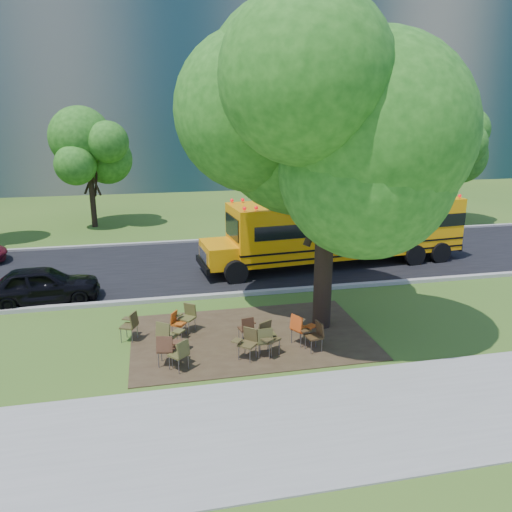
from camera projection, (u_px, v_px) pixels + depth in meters
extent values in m
plane|color=#355A1C|center=(215.00, 333.00, 15.20)|extent=(160.00, 160.00, 0.00)
cube|color=gray|center=(246.00, 431.00, 10.50)|extent=(60.00, 4.00, 0.04)
cube|color=#382819|center=(251.00, 337.00, 14.92)|extent=(7.00, 4.50, 0.03)
cube|color=black|center=(194.00, 266.00, 21.77)|extent=(80.00, 8.00, 0.04)
cube|color=gray|center=(204.00, 296.00, 18.00)|extent=(80.00, 0.25, 0.14)
cube|color=gray|center=(187.00, 241.00, 25.61)|extent=(80.00, 0.25, 0.14)
cube|color=#63625E|center=(71.00, 59.00, 44.36)|extent=(38.00, 16.00, 22.00)
cube|color=gray|center=(393.00, 52.00, 52.18)|extent=(30.00, 16.00, 25.00)
cylinder|color=black|center=(92.00, 197.00, 28.75)|extent=(0.32, 0.32, 3.50)
sphere|color=#1D5713|center=(88.00, 153.00, 28.06)|extent=(4.80, 4.80, 4.80)
cylinder|color=black|center=(318.00, 189.00, 29.36)|extent=(0.38, 0.38, 4.20)
sphere|color=#1D5713|center=(320.00, 138.00, 28.54)|extent=(5.60, 5.60, 5.60)
cylinder|color=black|center=(450.00, 192.00, 30.09)|extent=(0.34, 0.34, 3.60)
sphere|color=#1D5713|center=(455.00, 149.00, 29.38)|extent=(5.00, 5.00, 5.00)
cylinder|color=black|center=(324.00, 253.00, 15.01)|extent=(0.56, 0.56, 4.79)
sphere|color=#1D5713|center=(329.00, 134.00, 14.04)|extent=(7.20, 7.20, 7.20)
cube|color=orange|center=(347.00, 227.00, 21.68)|extent=(10.51, 3.34, 2.30)
cube|color=black|center=(353.00, 221.00, 21.69)|extent=(9.95, 3.32, 0.56)
cube|color=orange|center=(219.00, 254.00, 20.22)|extent=(1.42, 2.17, 0.89)
cube|color=black|center=(347.00, 240.00, 21.85)|extent=(10.53, 3.37, 0.08)
cube|color=black|center=(346.00, 248.00, 21.94)|extent=(10.53, 3.37, 0.08)
cylinder|color=black|center=(236.00, 272.00, 19.40)|extent=(0.96, 0.37, 0.94)
cylinder|color=black|center=(222.00, 256.00, 21.55)|extent=(0.96, 0.37, 0.94)
cylinder|color=black|center=(415.00, 255.00, 21.73)|extent=(0.96, 0.37, 0.94)
cylinder|color=black|center=(386.00, 242.00, 23.88)|extent=(0.96, 0.37, 0.94)
cylinder|color=black|center=(440.00, 253.00, 22.11)|extent=(0.96, 0.37, 0.94)
cylinder|color=black|center=(409.00, 240.00, 24.26)|extent=(0.96, 0.37, 0.94)
cube|color=#512F1C|center=(166.00, 349.00, 13.13)|extent=(0.53, 0.52, 0.05)
cube|color=#512F1C|center=(164.00, 344.00, 12.88)|extent=(0.44, 0.20, 0.43)
cube|color=#512F1C|center=(177.00, 342.00, 13.23)|extent=(0.30, 0.34, 0.03)
cylinder|color=slate|center=(161.00, 354.00, 13.37)|extent=(0.03, 0.03, 0.48)
cylinder|color=slate|center=(172.00, 361.00, 13.01)|extent=(0.03, 0.03, 0.48)
cube|color=brown|center=(168.00, 336.00, 13.83)|extent=(0.64, 0.64, 0.06)
cube|color=brown|center=(163.00, 331.00, 13.59)|extent=(0.42, 0.35, 0.45)
cube|color=brown|center=(179.00, 331.00, 13.82)|extent=(0.38, 0.40, 0.03)
cylinder|color=slate|center=(166.00, 340.00, 14.15)|extent=(0.03, 0.03, 0.50)
cylinder|color=slate|center=(170.00, 348.00, 13.66)|extent=(0.03, 0.03, 0.50)
cube|color=#4C4921|center=(178.00, 355.00, 12.87)|extent=(0.58, 0.58, 0.05)
cube|color=#4C4921|center=(183.00, 349.00, 12.71)|extent=(0.37, 0.34, 0.41)
cube|color=#4C4921|center=(181.00, 346.00, 13.11)|extent=(0.35, 0.36, 0.03)
cylinder|color=slate|center=(169.00, 363.00, 12.90)|extent=(0.02, 0.02, 0.45)
cylinder|color=slate|center=(188.00, 362.00, 12.97)|extent=(0.02, 0.02, 0.45)
cube|color=#4A3E20|center=(247.00, 344.00, 13.43)|extent=(0.59, 0.58, 0.05)
cube|color=#4A3E20|center=(251.00, 334.00, 13.52)|extent=(0.37, 0.33, 0.41)
cube|color=#4A3E20|center=(237.00, 341.00, 13.39)|extent=(0.35, 0.36, 0.03)
cylinder|color=slate|center=(250.00, 356.00, 13.27)|extent=(0.02, 0.02, 0.46)
cylinder|color=slate|center=(245.00, 348.00, 13.72)|extent=(0.02, 0.02, 0.46)
cube|color=#44401D|center=(264.00, 341.00, 13.63)|extent=(0.45, 0.43, 0.05)
cube|color=#44401D|center=(265.00, 336.00, 13.40)|extent=(0.41, 0.11, 0.41)
cube|color=#44401D|center=(271.00, 334.00, 13.79)|extent=(0.24, 0.30, 0.03)
cylinder|color=slate|center=(256.00, 346.00, 13.82)|extent=(0.02, 0.02, 0.46)
cylinder|color=slate|center=(271.00, 351.00, 13.58)|extent=(0.02, 0.02, 0.46)
cube|color=#44381D|center=(270.00, 339.00, 13.67)|extent=(0.62, 0.62, 0.06)
cube|color=#44381D|center=(265.00, 328.00, 13.75)|extent=(0.44, 0.31, 0.44)
cube|color=#44381D|center=(266.00, 339.00, 13.36)|extent=(0.37, 0.39, 0.03)
cylinder|color=slate|center=(279.00, 347.00, 13.73)|extent=(0.03, 0.03, 0.50)
cylinder|color=slate|center=(260.00, 347.00, 13.76)|extent=(0.03, 0.03, 0.50)
cube|color=#402C16|center=(314.00, 337.00, 13.91)|extent=(0.47, 0.49, 0.05)
cube|color=#402C16|center=(320.00, 328.00, 13.92)|extent=(0.17, 0.41, 0.40)
cube|color=#402C16|center=(305.00, 330.00, 14.04)|extent=(0.32, 0.27, 0.03)
cylinder|color=slate|center=(311.00, 348.00, 13.76)|extent=(0.02, 0.02, 0.45)
cylinder|color=slate|center=(316.00, 341.00, 14.19)|extent=(0.02, 0.02, 0.45)
cube|color=#C44714|center=(301.00, 329.00, 14.34)|extent=(0.60, 0.61, 0.05)
cube|color=#C44714|center=(296.00, 323.00, 14.14)|extent=(0.30, 0.42, 0.43)
cube|color=#C44714|center=(311.00, 326.00, 14.21)|extent=(0.38, 0.36, 0.03)
cylinder|color=slate|center=(300.00, 333.00, 14.65)|extent=(0.03, 0.03, 0.48)
cylinder|color=slate|center=(301.00, 340.00, 14.15)|extent=(0.03, 0.03, 0.48)
cube|color=#463D1E|center=(129.00, 326.00, 14.56)|extent=(0.56, 0.57, 0.05)
cube|color=#463D1E|center=(134.00, 320.00, 14.46)|extent=(0.26, 0.41, 0.41)
cube|color=#463D1E|center=(128.00, 319.00, 14.79)|extent=(0.36, 0.33, 0.03)
cylinder|color=slate|center=(121.00, 335.00, 14.50)|extent=(0.02, 0.02, 0.46)
cylinder|color=slate|center=(137.00, 332.00, 14.75)|extent=(0.02, 0.02, 0.46)
cube|color=brown|center=(187.00, 318.00, 15.13)|extent=(0.59, 0.59, 0.05)
cube|color=brown|center=(190.00, 309.00, 15.22)|extent=(0.38, 0.33, 0.41)
cube|color=brown|center=(177.00, 315.00, 15.07)|extent=(0.35, 0.36, 0.03)
cylinder|color=slate|center=(189.00, 328.00, 14.97)|extent=(0.02, 0.02, 0.46)
cylinder|color=slate|center=(186.00, 322.00, 15.41)|extent=(0.02, 0.02, 0.46)
cube|color=#AE4B12|center=(179.00, 324.00, 14.87)|extent=(0.50, 0.50, 0.04)
cube|color=#AE4B12|center=(174.00, 317.00, 14.86)|extent=(0.26, 0.35, 0.36)
cube|color=#AE4B12|center=(179.00, 324.00, 14.61)|extent=(0.31, 0.30, 0.03)
cylinder|color=slate|center=(186.00, 329.00, 15.01)|extent=(0.02, 0.02, 0.40)
cylinder|color=slate|center=(172.00, 331.00, 14.84)|extent=(0.02, 0.02, 0.40)
cube|color=#432818|center=(246.00, 329.00, 14.51)|extent=(0.45, 0.44, 0.05)
cube|color=#432818|center=(248.00, 324.00, 14.31)|extent=(0.38, 0.16, 0.37)
cube|color=#432818|center=(251.00, 322.00, 14.68)|extent=(0.25, 0.29, 0.03)
cylinder|color=slate|center=(239.00, 334.00, 14.65)|extent=(0.02, 0.02, 0.42)
cylinder|color=slate|center=(253.00, 336.00, 14.49)|extent=(0.02, 0.02, 0.42)
imported|color=black|center=(42.00, 285.00, 17.47)|extent=(3.95, 1.81, 1.31)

